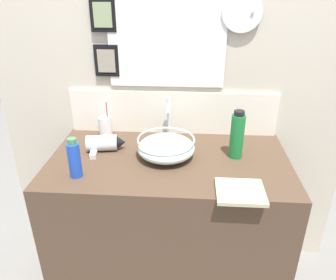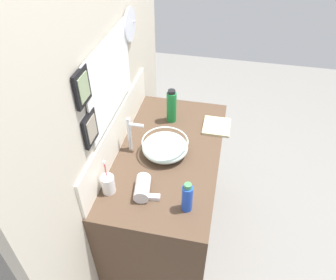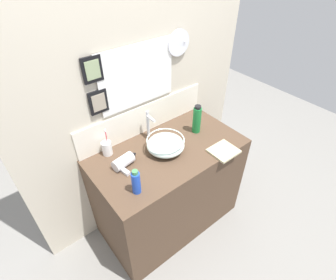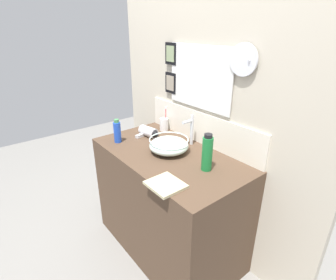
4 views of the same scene
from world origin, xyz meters
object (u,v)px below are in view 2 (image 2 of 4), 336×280
at_px(faucet, 131,132).
at_px(hand_towel, 217,126).
at_px(shampoo_bottle, 187,198).
at_px(toothbrush_cup, 108,184).
at_px(hair_drier, 143,186).
at_px(spray_bottle, 172,106).
at_px(glass_bowl_sink, 165,147).

xyz_separation_m(faucet, hand_towel, (0.32, -0.48, -0.12)).
distance_m(shampoo_bottle, hand_towel, 0.70).
distance_m(faucet, hand_towel, 0.59).
height_order(faucet, toothbrush_cup, faucet).
distance_m(faucet, hair_drier, 0.36).
bearing_deg(shampoo_bottle, hand_towel, -6.87).
bearing_deg(hair_drier, shampoo_bottle, -105.39).
bearing_deg(faucet, spray_bottle, -27.88).
distance_m(toothbrush_cup, hand_towel, 0.84).
height_order(hair_drier, spray_bottle, spray_bottle).
relative_size(faucet, spray_bottle, 0.97).
bearing_deg(spray_bottle, shampoo_bottle, -162.52).
bearing_deg(shampoo_bottle, spray_bottle, 17.48).
bearing_deg(spray_bottle, hand_towel, -92.62).
xyz_separation_m(glass_bowl_sink, hair_drier, (-0.31, 0.05, -0.01)).
distance_m(hair_drier, toothbrush_cup, 0.18).
bearing_deg(shampoo_bottle, glass_bowl_sink, 27.25).
relative_size(glass_bowl_sink, faucet, 1.20).
bearing_deg(hand_towel, glass_bowl_sink, 138.86).
bearing_deg(hair_drier, glass_bowl_sink, -9.15).
xyz_separation_m(toothbrush_cup, hand_towel, (0.67, -0.51, -0.05)).
bearing_deg(glass_bowl_sink, toothbrush_cup, 146.84).
height_order(faucet, hand_towel, faucet).
xyz_separation_m(shampoo_bottle, spray_bottle, (0.71, 0.22, 0.03)).
bearing_deg(glass_bowl_sink, faucet, 90.00).
height_order(toothbrush_cup, shampoo_bottle, toothbrush_cup).
height_order(hair_drier, shampoo_bottle, shampoo_bottle).
height_order(glass_bowl_sink, toothbrush_cup, toothbrush_cup).
bearing_deg(glass_bowl_sink, spray_bottle, 5.03).
relative_size(faucet, shampoo_bottle, 1.26).
bearing_deg(toothbrush_cup, spray_bottle, -16.28).
xyz_separation_m(spray_bottle, hand_towel, (-0.01, -0.31, -0.11)).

